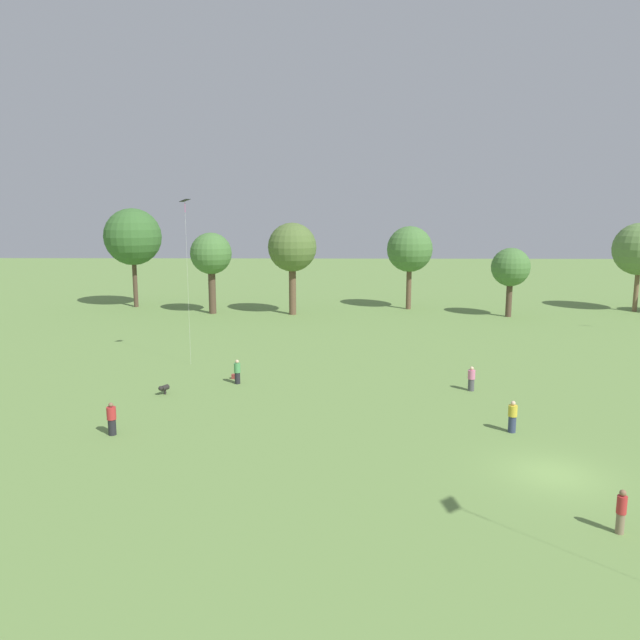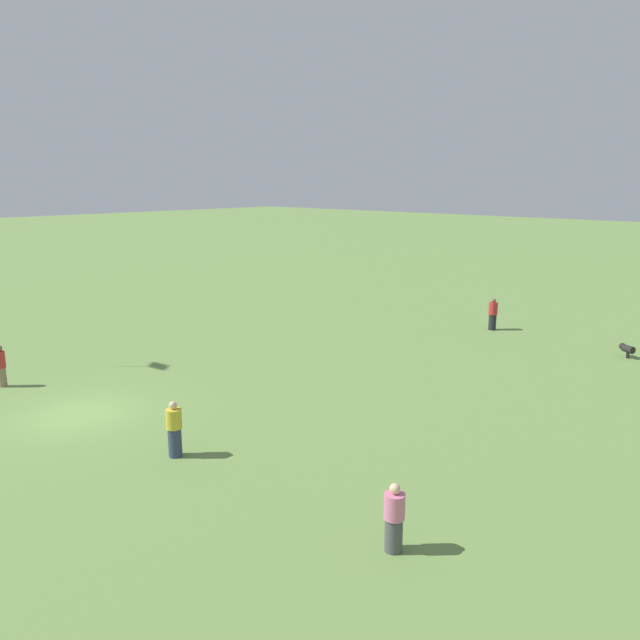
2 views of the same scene
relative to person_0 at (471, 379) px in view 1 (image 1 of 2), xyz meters
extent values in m
plane|color=#6B8E47|center=(0.81, -12.81, -0.77)|extent=(240.00, 240.00, 0.00)
cylinder|color=brown|center=(-32.20, 34.13, 2.13)|extent=(0.52, 0.52, 5.80)
sphere|color=#38662D|center=(-32.20, 34.13, 7.51)|extent=(6.61, 6.61, 6.61)
cylinder|color=brown|center=(-22.20, 29.57, 1.72)|extent=(0.79, 0.79, 4.98)
sphere|color=#477538|center=(-22.20, 29.57, 5.91)|extent=(4.55, 4.55, 4.55)
cylinder|color=brown|center=(-13.24, 29.07, 1.94)|extent=(0.77, 0.77, 5.42)
sphere|color=#516B33|center=(-13.24, 29.07, 6.63)|extent=(5.29, 5.29, 5.29)
cylinder|color=brown|center=(0.01, 33.09, 1.72)|extent=(0.58, 0.58, 4.99)
sphere|color=#477538|center=(0.01, 33.09, 6.18)|extent=(5.23, 5.23, 5.23)
cylinder|color=brown|center=(10.18, 28.02, 1.15)|extent=(0.64, 0.64, 3.83)
sphere|color=#477538|center=(10.18, 28.02, 4.60)|extent=(4.10, 4.10, 4.10)
cylinder|color=brown|center=(25.51, 31.71, 1.67)|extent=(0.51, 0.51, 4.88)
sphere|color=#5B7F42|center=(25.51, 31.71, 6.31)|extent=(5.86, 5.86, 5.86)
cylinder|color=#4C4C51|center=(0.00, 0.00, -0.38)|extent=(0.56, 0.56, 0.78)
cylinder|color=pink|center=(0.00, 0.00, 0.30)|extent=(0.66, 0.66, 0.57)
sphere|color=beige|center=(0.00, 0.00, 0.70)|extent=(0.24, 0.24, 0.24)
cylinder|color=#333D5B|center=(0.47, -7.54, -0.34)|extent=(0.56, 0.56, 0.87)
cylinder|color=gold|center=(0.47, -7.54, 0.39)|extent=(0.66, 0.66, 0.59)
sphere|color=beige|center=(0.47, -7.54, 0.81)|extent=(0.24, 0.24, 0.24)
cylinder|color=#232328|center=(-20.31, -8.29, -0.35)|extent=(0.42, 0.42, 0.84)
cylinder|color=#B72D2D|center=(-20.31, -8.29, 0.40)|extent=(0.50, 0.50, 0.65)
sphere|color=brown|center=(-20.31, -8.29, 0.84)|extent=(0.24, 0.24, 0.24)
cylinder|color=#847056|center=(1.41, -17.84, -0.39)|extent=(0.42, 0.42, 0.77)
cylinder|color=#B72D2D|center=(1.41, -17.84, 0.33)|extent=(0.49, 0.49, 0.66)
sphere|color=brown|center=(1.41, -17.84, 0.78)|extent=(0.24, 0.24, 0.24)
cylinder|color=#232328|center=(-15.25, 1.36, -0.39)|extent=(0.49, 0.49, 0.77)
cylinder|color=#4C9956|center=(-15.25, 1.36, 0.31)|extent=(0.57, 0.57, 0.63)
sphere|color=beige|center=(-15.25, 1.36, 0.75)|extent=(0.24, 0.24, 0.24)
cube|color=black|center=(-19.53, 6.52, 11.33)|extent=(0.79, 0.80, 0.21)
cylinder|color=#E54C99|center=(-19.53, 6.52, 10.82)|extent=(0.04, 0.04, 0.66)
cylinder|color=silver|center=(-19.53, 6.52, 5.28)|extent=(0.01, 0.01, 12.11)
cylinder|color=black|center=(-19.47, -1.12, -0.35)|extent=(0.54, 0.62, 0.33)
sphere|color=black|center=(-19.64, -1.44, -0.30)|extent=(0.30, 0.30, 0.30)
cylinder|color=black|center=(-19.47, -1.12, -0.64)|extent=(0.15, 0.15, 0.26)
cube|color=#933833|center=(-15.69, 2.58, -0.61)|extent=(0.30, 0.29, 0.33)
camera|label=1|loc=(-9.03, -38.77, 10.76)|focal=35.00mm
camera|label=2|loc=(10.05, 7.11, 7.17)|focal=35.00mm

